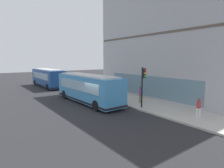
% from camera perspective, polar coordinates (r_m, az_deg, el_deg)
% --- Properties ---
extents(ground, '(120.00, 120.00, 0.00)m').
position_cam_1_polar(ground, '(18.02, -4.06, -7.58)').
color(ground, '#262628').
extents(sidewalk_curb, '(4.27, 40.00, 0.15)m').
position_cam_1_polar(sidewalk_curb, '(20.84, 7.05, -5.32)').
color(sidewalk_curb, '#B2ADA3').
rests_on(sidewalk_curb, ground).
extents(building_corner, '(6.19, 18.90, 13.60)m').
position_cam_1_polar(building_corner, '(24.30, 16.48, 12.18)').
color(building_corner, '#A8A8AD').
rests_on(building_corner, ground).
extents(city_bus_nearside, '(2.80, 10.10, 3.07)m').
position_cam_1_polar(city_bus_nearside, '(20.41, -7.43, -1.37)').
color(city_bus_nearside, '#3F8CC6').
rests_on(city_bus_nearside, ground).
extents(city_bus_far_down_street, '(2.67, 10.06, 3.07)m').
position_cam_1_polar(city_bus_far_down_street, '(33.70, -19.15, 1.78)').
color(city_bus_far_down_street, '#1E478C').
rests_on(city_bus_far_down_street, ground).
extents(traffic_light_near_corner, '(0.32, 0.49, 3.84)m').
position_cam_1_polar(traffic_light_near_corner, '(17.57, 9.53, 1.33)').
color(traffic_light_near_corner, black).
rests_on(traffic_light_near_corner, sidewalk_curb).
extents(fire_hydrant, '(0.35, 0.35, 0.74)m').
position_cam_1_polar(fire_hydrant, '(21.00, 1.39, -3.95)').
color(fire_hydrant, yellow).
rests_on(fire_hydrant, sidewalk_curb).
extents(pedestrian_by_light_pole, '(0.32, 0.32, 1.68)m').
position_cam_1_polar(pedestrian_by_light_pole, '(19.88, 8.73, -2.91)').
color(pedestrian_by_light_pole, '#99994C').
rests_on(pedestrian_by_light_pole, sidewalk_curb).
extents(pedestrian_near_building_entrance, '(0.32, 0.32, 1.80)m').
position_cam_1_polar(pedestrian_near_building_entrance, '(25.37, -5.18, -0.42)').
color(pedestrian_near_building_entrance, black).
rests_on(pedestrian_near_building_entrance, sidewalk_curb).
extents(pedestrian_walking_along_curb, '(0.32, 0.32, 1.54)m').
position_cam_1_polar(pedestrian_walking_along_curb, '(16.21, 25.07, -6.26)').
color(pedestrian_walking_along_curb, silver).
rests_on(pedestrian_walking_along_curb, sidewalk_curb).
extents(pedestrian_near_hydrant, '(0.32, 0.32, 1.72)m').
position_cam_1_polar(pedestrian_near_hydrant, '(24.56, -2.85, -0.78)').
color(pedestrian_near_hydrant, '#8C3F8C').
rests_on(pedestrian_near_hydrant, sidewalk_curb).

